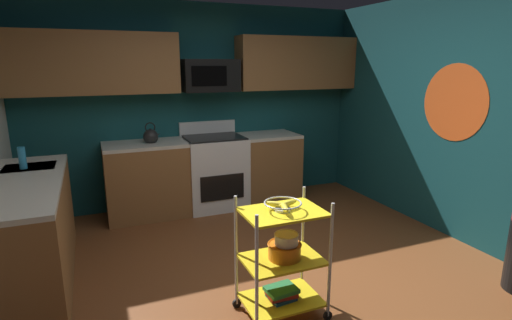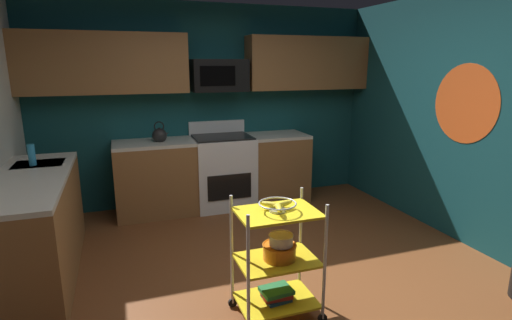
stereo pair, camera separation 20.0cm
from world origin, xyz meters
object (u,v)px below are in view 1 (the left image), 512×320
microwave (210,76)px  dish_soap_bottle (22,158)px  mixing_bowl_large (284,250)px  fruit_bowl (283,205)px  kettle (151,136)px  mixing_bowl_small (286,239)px  oven_range (215,171)px  rolling_cart (282,259)px  book_stack (281,293)px

microwave → dish_soap_bottle: microwave is taller
mixing_bowl_large → microwave: bearing=85.3°
fruit_bowl → kettle: kettle is taller
fruit_bowl → kettle: 2.52m
mixing_bowl_small → dish_soap_bottle: dish_soap_bottle is taller
oven_range → mixing_bowl_large: size_ratio=4.37×
mixing_bowl_large → dish_soap_bottle: size_ratio=1.26×
mixing_bowl_small → kettle: 2.57m
rolling_cart → fruit_bowl: (-0.00, 0.00, 0.42)m
book_stack → dish_soap_bottle: 2.59m
mixing_bowl_large → book_stack: 0.34m
microwave → rolling_cart: microwave is taller
microwave → oven_range: bearing=-89.7°
book_stack → kettle: (-0.55, 2.46, 0.82)m
mixing_bowl_small → microwave: bearing=85.5°
microwave → dish_soap_bottle: bearing=-155.7°
oven_range → fruit_bowl: (-0.23, -2.46, 0.40)m
book_stack → dish_soap_bottle: dish_soap_bottle is taller
mixing_bowl_small → dish_soap_bottle: 2.51m
oven_range → microwave: 1.23m
dish_soap_bottle → oven_range: bearing=21.8°
microwave → book_stack: size_ratio=2.91×
rolling_cart → dish_soap_bottle: (-1.81, 1.65, 0.57)m
mixing_bowl_large → kettle: kettle is taller
mixing_bowl_large → rolling_cart: bearing=180.0°
oven_range → kettle: kettle is taller
rolling_cart → dish_soap_bottle: dish_soap_bottle is taller
oven_range → mixing_bowl_large: 2.47m
microwave → book_stack: microwave is taller
rolling_cart → kettle: bearing=102.7°
microwave → fruit_bowl: (-0.23, -2.57, -0.82)m
mixing_bowl_large → mixing_bowl_small: mixing_bowl_small is taller
mixing_bowl_small → kettle: bearing=103.2°
oven_range → book_stack: size_ratio=4.57×
fruit_bowl → mixing_bowl_large: (0.02, -0.00, -0.36)m
book_stack → mixing_bowl_small: bearing=-33.9°
kettle → dish_soap_bottle: size_ratio=1.32×
mixing_bowl_large → mixing_bowl_small: bearing=-72.9°
fruit_bowl → mixing_bowl_large: 0.36m
rolling_cart → mixing_bowl_small: size_ratio=5.03×
microwave → kettle: bearing=-172.1°
oven_range → microwave: bearing=90.3°
microwave → mixing_bowl_large: (-0.21, -2.57, -1.18)m
fruit_bowl → mixing_bowl_small: size_ratio=1.49×
rolling_cart → mixing_bowl_large: (0.02, -0.00, 0.07)m
oven_range → fruit_bowl: bearing=-95.4°
rolling_cart → mixing_bowl_small: bearing=-33.9°
microwave → book_stack: bearing=-95.1°
mixing_bowl_small → kettle: size_ratio=0.69×
oven_range → fruit_bowl: size_ratio=4.04×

